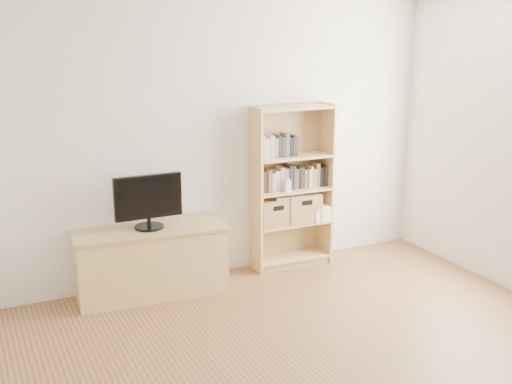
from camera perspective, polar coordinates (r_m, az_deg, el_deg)
back_wall at (r=5.94m, az=-3.83°, el=4.66°), size 4.50×0.02×2.60m
tv_stand at (r=5.77m, az=-9.33°, el=-6.19°), size 1.33×0.59×0.59m
bookshelf at (r=6.24m, az=3.21°, el=0.46°), size 0.80×0.30×1.60m
television at (r=5.60m, az=-9.56°, el=-0.87°), size 0.59×0.05×0.47m
books_row_mid at (r=6.24m, az=3.15°, el=1.25°), size 0.77×0.17×0.21m
books_row_upper at (r=6.09m, az=1.71°, el=4.06°), size 0.38×0.15×0.20m
baby_monitor at (r=6.12m, az=2.87°, el=0.50°), size 0.06×0.04×0.11m
basket_left at (r=6.20m, az=1.46°, el=-1.77°), size 0.32×0.27×0.26m
basket_right at (r=6.34m, az=3.99°, el=-1.34°), size 0.36×0.30×0.28m
laptop at (r=6.23m, az=2.83°, el=-0.34°), size 0.33×0.24×0.02m
magazine_stack at (r=6.44m, az=5.36°, el=-1.80°), size 0.22×0.30×0.13m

